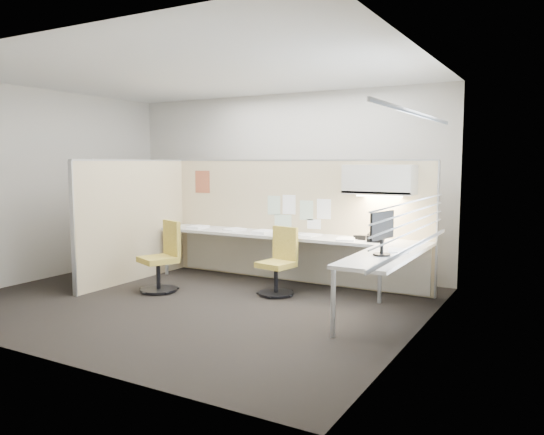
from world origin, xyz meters
The scene contains 27 objects.
floor centered at (0.00, 0.00, -0.01)m, with size 5.50×4.50×0.01m, color black.
ceiling centered at (0.00, 0.00, 2.80)m, with size 5.50×4.50×0.01m, color white.
wall_back centered at (0.00, 2.25, 1.40)m, with size 5.50×0.02×2.80m, color beige.
wall_front centered at (0.00, -2.25, 1.40)m, with size 5.50×0.02×2.80m, color beige.
wall_left centered at (-2.75, 0.00, 1.40)m, with size 0.02×4.50×2.80m, color beige.
wall_right centered at (2.75, 0.00, 1.40)m, with size 0.02×4.50×2.80m, color beige.
window_pane centered at (2.73, 0.00, 1.55)m, with size 0.01×2.80×1.30m, color #96A2AE.
partition_back centered at (0.55, 1.60, 0.88)m, with size 4.10×0.06×1.75m, color #C7B38A.
partition_left centered at (-1.50, 0.50, 0.88)m, with size 0.06×2.20×1.75m, color #C7B38A.
desk centered at (0.93, 1.13, 0.60)m, with size 4.00×2.07×0.73m.
overhead_bin centered at (1.90, 1.39, 1.51)m, with size 0.90×0.36×0.38m, color beige.
task_light_strip centered at (1.90, 1.39, 1.30)m, with size 0.60×0.06×0.02m, color #FFEABF.
pinned_papers centered at (0.63, 1.57, 1.03)m, with size 1.01×0.00×0.47m.
poster centered at (-1.05, 1.57, 1.42)m, with size 0.28×0.00×0.35m, color #F2541E.
chair_left centered at (-0.69, 0.18, 0.44)m, with size 0.57×0.59×0.93m.
chair_right centered at (0.76, 0.79, 0.41)m, with size 0.47×0.49×0.87m.
monitor centered at (2.30, 0.28, 1.01)m, with size 0.19×0.45×0.47m.
phone centered at (1.92, 1.22, 0.78)m, with size 0.23×0.22×0.12m.
stapler centered at (1.65, 1.33, 0.76)m, with size 0.14×0.04×0.05m, color black.
tape_dispenser centered at (1.72, 1.28, 0.76)m, with size 0.10×0.06×0.06m, color black.
coat_hook centered at (-1.58, -0.29, 1.42)m, with size 0.18×0.45×1.35m.
paper_stack_0 centered at (-0.87, 1.21, 0.75)m, with size 0.23×0.30×0.03m, color white.
paper_stack_1 centered at (-0.26, 1.27, 0.74)m, with size 0.23×0.30×0.02m, color white.
paper_stack_2 centered at (0.28, 1.19, 0.75)m, with size 0.23×0.30×0.04m, color white.
paper_stack_3 centered at (0.96, 1.30, 0.74)m, with size 0.23×0.30×0.02m, color white.
paper_stack_4 centered at (1.53, 1.17, 0.74)m, with size 0.23×0.30×0.02m, color white.
paper_stack_5 centered at (2.38, 0.66, 0.74)m, with size 0.23×0.30×0.02m, color white.
Camera 1 is at (4.04, -5.21, 1.74)m, focal length 35.00 mm.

